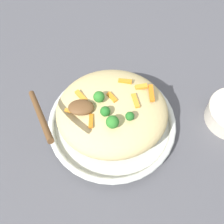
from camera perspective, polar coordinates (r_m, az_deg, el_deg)
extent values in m
plane|color=#4C4C51|center=(0.69, 0.00, -3.16)|extent=(2.40, 2.40, 0.00)
cylinder|color=silver|center=(0.68, 0.00, -2.78)|extent=(0.29, 0.29, 0.02)
torus|color=silver|center=(0.66, 0.00, -2.05)|extent=(0.32, 0.32, 0.02)
torus|color=black|center=(0.66, 0.00, -1.92)|extent=(0.31, 0.31, 0.00)
ellipsoid|color=#D1BA7A|center=(0.62, 0.00, 0.13)|extent=(0.26, 0.24, 0.09)
cube|color=orange|center=(0.56, -4.53, -1.93)|extent=(0.01, 0.03, 0.01)
cube|color=orange|center=(0.58, 0.19, 3.20)|extent=(0.02, 0.03, 0.01)
cube|color=orange|center=(0.61, 6.28, 5.44)|extent=(0.03, 0.02, 0.01)
cube|color=orange|center=(0.59, 5.04, 2.54)|extent=(0.02, 0.04, 0.01)
cube|color=orange|center=(0.62, 2.82, 6.60)|extent=(0.03, 0.01, 0.01)
cube|color=orange|center=(0.58, -8.29, 0.20)|extent=(0.04, 0.01, 0.01)
cube|color=orange|center=(0.60, -6.58, 3.30)|extent=(0.03, 0.04, 0.01)
cube|color=orange|center=(0.61, 8.45, 4.04)|extent=(0.01, 0.04, 0.01)
cylinder|color=#296820|center=(0.55, 0.09, -2.84)|extent=(0.01, 0.01, 0.01)
sphere|color=#2D7A28|center=(0.54, 0.09, -2.16)|extent=(0.03, 0.03, 0.03)
cylinder|color=#205B1C|center=(0.56, -1.45, -0.46)|extent=(0.01, 0.01, 0.01)
sphere|color=#236B23|center=(0.55, -1.47, 0.15)|extent=(0.02, 0.02, 0.02)
cylinder|color=#205B1C|center=(0.56, 3.79, -1.44)|extent=(0.01, 0.01, 0.01)
sphere|color=#236B23|center=(0.55, 3.85, -0.90)|extent=(0.02, 0.02, 0.02)
cylinder|color=#296820|center=(0.58, -2.77, 2.25)|extent=(0.01, 0.01, 0.01)
sphere|color=#2D7A28|center=(0.57, -2.82, 2.97)|extent=(0.02, 0.02, 0.02)
ellipsoid|color=brown|center=(0.57, -6.66, 1.01)|extent=(0.06, 0.04, 0.02)
cylinder|color=brown|center=(0.54, -15.23, -0.41)|extent=(0.08, 0.16, 0.08)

